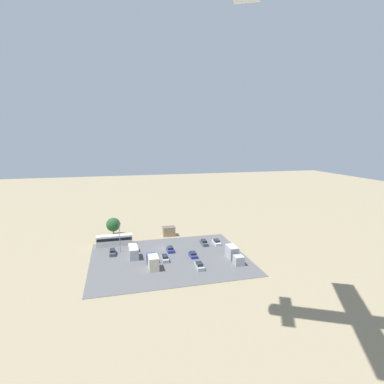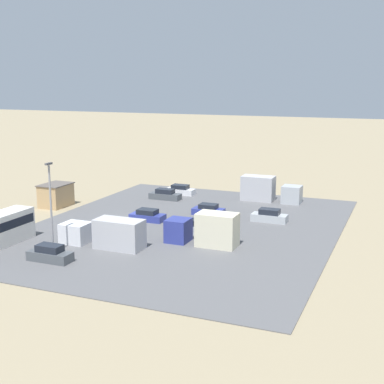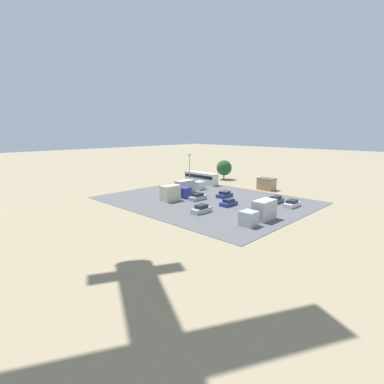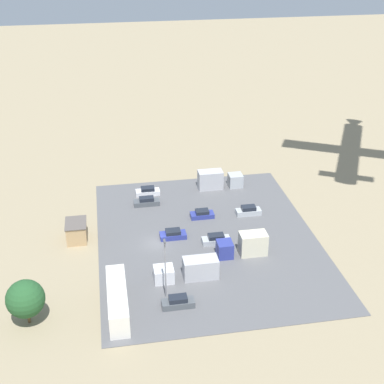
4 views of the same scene
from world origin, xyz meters
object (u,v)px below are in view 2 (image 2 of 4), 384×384
at_px(parked_car_3, 165,195).
at_px(parked_car_5, 50,254).
at_px(parked_car_4, 148,216).
at_px(parked_truck_2, 206,230).
at_px(parked_car_1, 269,216).
at_px(shed_building, 56,195).
at_px(parked_truck_1, 267,190).
at_px(parked_truck_0, 107,234).
at_px(parked_car_6, 180,190).
at_px(parked_car_0, 208,210).
at_px(parked_car_2, 188,226).

xyz_separation_m(parked_car_3, parked_car_5, (28.97, 1.40, 0.03)).
relative_size(parked_car_4, parked_truck_2, 0.55).
height_order(parked_car_1, parked_car_5, parked_car_5).
relative_size(shed_building, parked_truck_1, 0.53).
xyz_separation_m(parked_car_3, parked_car_4, (11.80, 3.16, -0.05)).
xyz_separation_m(parked_car_1, parked_truck_0, (16.48, -13.21, 0.74)).
xyz_separation_m(parked_truck_0, parked_truck_2, (-4.57, 9.38, 0.22)).
bearing_deg(parked_truck_0, parked_car_6, 7.32).
distance_m(parked_car_0, parked_car_5, 24.15).
relative_size(parked_car_5, parked_truck_2, 0.57).
relative_size(parked_car_3, parked_truck_1, 0.54).
distance_m(parked_car_1, parked_truck_1, 11.57).
bearing_deg(parked_truck_0, parked_truck_2, -64.03).
height_order(parked_car_1, parked_car_6, parked_car_1).
distance_m(parked_car_1, parked_car_5, 27.57).
xyz_separation_m(parked_car_0, parked_car_1, (0.37, 8.21, 0.08)).
bearing_deg(parked_car_0, shed_building, 99.14).
relative_size(parked_car_2, parked_truck_2, 0.58).
relative_size(parked_car_2, parked_car_5, 1.02).
bearing_deg(parked_car_2, parked_car_1, 136.79).
bearing_deg(parked_car_5, parked_car_2, 150.06).
bearing_deg(parked_car_4, parked_car_0, -46.05).
xyz_separation_m(parked_car_3, parked_truck_2, (18.36, 13.47, 0.98)).
height_order(parked_car_1, parked_truck_2, parked_truck_2).
height_order(parked_car_5, parked_truck_0, parked_truck_0).
bearing_deg(parked_car_4, parked_car_6, 9.08).
bearing_deg(parked_car_1, shed_building, -84.08).
relative_size(parked_car_4, parked_car_6, 0.96).
xyz_separation_m(parked_car_5, parked_truck_2, (-10.61, 12.07, 0.95)).
distance_m(parked_car_3, parked_truck_0, 23.31).
height_order(shed_building, parked_truck_1, parked_truck_1).
distance_m(parked_car_2, parked_truck_1, 19.66).
distance_m(parked_car_2, parked_car_6, 20.74).
height_order(parked_car_2, parked_car_3, parked_car_3).
bearing_deg(parked_car_4, parked_car_3, 14.99).
bearing_deg(parked_car_5, parked_truck_1, 159.26).
height_order(shed_building, parked_car_0, shed_building).
xyz_separation_m(parked_car_4, parked_truck_1, (-16.44, 10.97, 1.03)).
distance_m(parked_car_4, parked_truck_2, 12.27).
bearing_deg(parked_truck_1, parked_car_4, -33.73).
relative_size(parked_car_3, parked_car_5, 1.05).
xyz_separation_m(parked_car_2, parked_car_3, (-14.50, -9.74, 0.01)).
relative_size(parked_truck_0, parked_truck_1, 1.08).
height_order(shed_building, parked_car_1, shed_building).
relative_size(parked_car_2, parked_car_4, 1.05).
bearing_deg(parked_car_4, parked_truck_0, -175.21).
bearing_deg(parked_car_4, parked_car_1, -69.29).
distance_m(parked_car_0, parked_car_1, 8.22).
bearing_deg(parked_car_1, parked_car_4, -69.29).
xyz_separation_m(shed_building, parked_car_0, (-3.43, 21.34, -0.93)).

